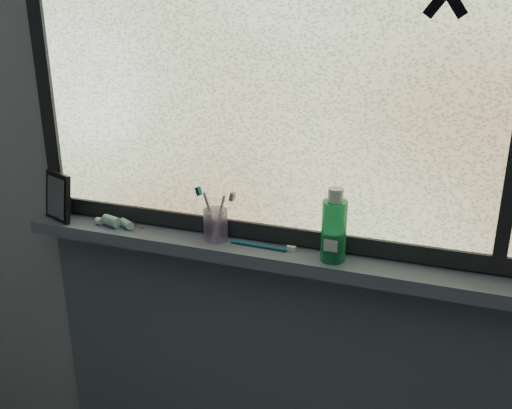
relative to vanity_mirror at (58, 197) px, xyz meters
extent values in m
cube|color=#9EA3A8|center=(0.73, 0.09, 0.15)|extent=(3.00, 0.01, 2.50)
cube|color=#525D6D|center=(0.73, 0.02, -0.10)|extent=(1.62, 0.14, 0.04)
cube|color=#525D6D|center=(0.73, 0.08, -0.61)|extent=(1.62, 0.02, 0.98)
cube|color=silver|center=(0.73, 0.07, 0.43)|extent=(1.50, 0.01, 1.00)
cube|color=black|center=(0.73, 0.07, -0.05)|extent=(1.60, 0.03, 0.05)
cube|color=black|center=(-0.05, 0.07, 0.43)|extent=(0.05, 0.03, 1.10)
cube|color=black|center=(0.00, 0.00, 0.00)|extent=(0.14, 0.11, 0.16)
cylinder|color=#AE9BCD|center=(0.54, 0.02, -0.03)|extent=(0.08, 0.08, 0.10)
cylinder|color=#1FA459|center=(0.91, 0.00, 0.03)|extent=(0.09, 0.09, 0.17)
camera|label=1|loc=(1.19, -1.41, 0.61)|focal=40.00mm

